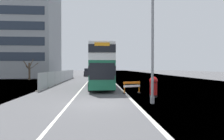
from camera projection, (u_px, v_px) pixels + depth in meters
ground at (105, 104)px, 12.21m from camera, size 140.00×280.00×0.10m
double_decker_bus at (101, 66)px, 21.85m from camera, size 2.90×11.45×4.91m
lamppost_foreground at (153, 47)px, 12.00m from camera, size 0.29×0.70×8.22m
red_pillar_postbox at (153, 86)px, 14.69m from camera, size 0.67×0.67×1.69m
roadworks_barrier at (132, 86)px, 16.76m from camera, size 1.74×0.87×1.12m
construction_site_fence at (63, 77)px, 29.65m from camera, size 0.44×24.00×1.96m
car_oncoming_near at (99, 74)px, 40.10m from camera, size 2.03×4.27×1.97m
car_receding_mid at (88, 73)px, 49.42m from camera, size 1.93×4.29×2.24m
bare_tree_far_verge_near at (29, 70)px, 35.27m from camera, size 3.01×2.36×4.20m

